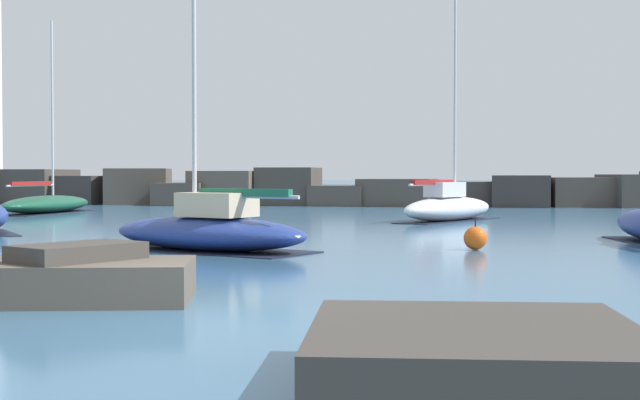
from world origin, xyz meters
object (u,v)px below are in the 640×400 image
at_px(sailboat_moored_4, 209,229).
at_px(mooring_buoy_orange_near, 475,238).
at_px(sailboat_moored_3, 47,204).
at_px(sailboat_moored_1, 448,206).

relative_size(sailboat_moored_4, mooring_buoy_orange_near, 10.55).
xyz_separation_m(sailboat_moored_3, sailboat_moored_4, (14.92, -20.78, 0.07)).
xyz_separation_m(sailboat_moored_1, sailboat_moored_4, (-6.02, -16.22, -0.09)).
bearing_deg(mooring_buoy_orange_near, sailboat_moored_3, 138.56).
xyz_separation_m(sailboat_moored_1, sailboat_moored_3, (-20.94, 4.56, -0.16)).
bearing_deg(sailboat_moored_4, sailboat_moored_1, 69.65).
height_order(sailboat_moored_1, mooring_buoy_orange_near, sailboat_moored_1).
xyz_separation_m(sailboat_moored_4, mooring_buoy_orange_near, (7.03, 1.40, -0.25)).
bearing_deg(sailboat_moored_3, sailboat_moored_4, -54.32).
distance_m(sailboat_moored_1, mooring_buoy_orange_near, 14.86).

